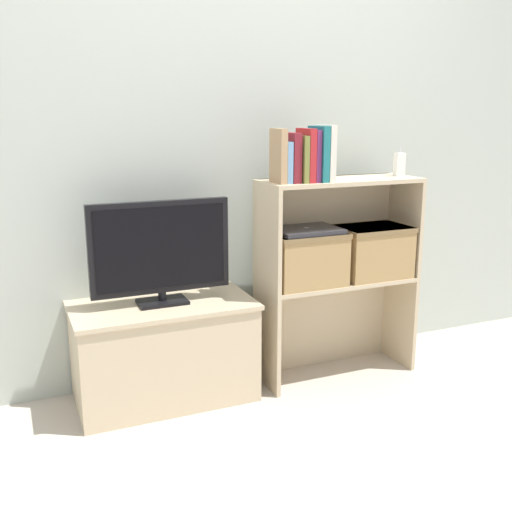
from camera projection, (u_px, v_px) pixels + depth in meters
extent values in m
plane|color=#BCB2A3|center=(268.00, 399.00, 2.80)|extent=(16.00, 16.00, 0.00)
cube|color=#B2BCB2|center=(232.00, 135.00, 2.92)|extent=(10.00, 0.05, 2.40)
cube|color=#CCB793|center=(164.00, 353.00, 2.77)|extent=(0.80, 0.41, 0.45)
cube|color=#CCB793|center=(163.00, 305.00, 2.71)|extent=(0.82, 0.43, 0.02)
cube|color=black|center=(162.00, 302.00, 2.71)|extent=(0.22, 0.14, 0.02)
cylinder|color=black|center=(162.00, 296.00, 2.70)|extent=(0.04, 0.04, 0.04)
cube|color=black|center=(160.00, 247.00, 2.65)|extent=(0.63, 0.04, 0.41)
cube|color=black|center=(161.00, 248.00, 2.63)|extent=(0.58, 0.00, 0.36)
cube|color=#CCB793|center=(266.00, 337.00, 2.90)|extent=(0.02, 0.29, 0.50)
cube|color=#CCB793|center=(399.00, 316.00, 3.19)|extent=(0.02, 0.29, 0.50)
cube|color=#CCB793|center=(323.00, 318.00, 3.17)|extent=(0.75, 0.02, 0.50)
cube|color=#CCB793|center=(337.00, 281.00, 2.99)|extent=(0.75, 0.29, 0.02)
cube|color=#CCB793|center=(267.00, 236.00, 2.78)|extent=(0.02, 0.29, 0.50)
cube|color=#CCB793|center=(404.00, 224.00, 3.07)|extent=(0.02, 0.29, 0.50)
cube|color=#CCB793|center=(325.00, 225.00, 3.05)|extent=(0.75, 0.02, 0.50)
cube|color=#CCB793|center=(341.00, 181.00, 2.87)|extent=(0.75, 0.29, 0.02)
cube|color=tan|center=(278.00, 156.00, 2.67)|extent=(0.03, 0.13, 0.24)
cube|color=#709ECC|center=(285.00, 162.00, 2.69)|extent=(0.03, 0.12, 0.18)
cube|color=maroon|center=(292.00, 158.00, 2.70)|extent=(0.04, 0.13, 0.22)
cube|color=olive|center=(300.00, 159.00, 2.71)|extent=(0.02, 0.15, 0.21)
cube|color=#B22328|center=(306.00, 155.00, 2.72)|extent=(0.03, 0.15, 0.24)
cube|color=#6B2D66|center=(312.00, 156.00, 2.73)|extent=(0.02, 0.14, 0.23)
cube|color=#1E7075|center=(318.00, 154.00, 2.74)|extent=(0.03, 0.16, 0.25)
cube|color=silver|center=(325.00, 153.00, 2.76)|extent=(0.03, 0.16, 0.25)
cube|color=white|center=(399.00, 164.00, 2.98)|extent=(0.05, 0.03, 0.11)
cylinder|color=silver|center=(400.00, 150.00, 2.97)|extent=(0.01, 0.01, 0.03)
cube|color=tan|center=(306.00, 258.00, 2.87)|extent=(0.35, 0.25, 0.26)
cube|color=olive|center=(306.00, 235.00, 2.84)|extent=(0.35, 0.26, 0.02)
cube|color=tan|center=(372.00, 251.00, 3.01)|extent=(0.35, 0.25, 0.26)
cube|color=olive|center=(373.00, 229.00, 2.99)|extent=(0.35, 0.26, 0.02)
cube|color=#2D2D33|center=(306.00, 230.00, 2.84)|extent=(0.31, 0.24, 0.02)
cylinder|color=#99999E|center=(306.00, 228.00, 2.83)|extent=(0.02, 0.02, 0.00)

